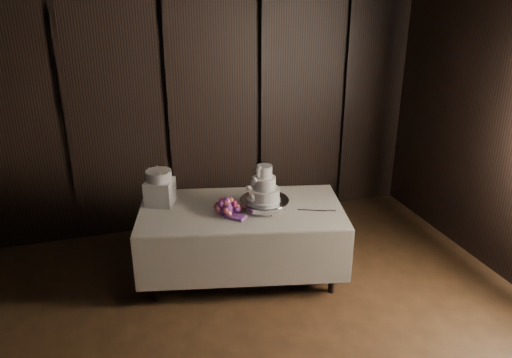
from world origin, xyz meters
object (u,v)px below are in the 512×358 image
object	(u,v)px
display_table	(242,239)
cake_stand	(264,204)
small_cake	(159,176)
wedding_cake	(262,187)
box_pedestal	(160,192)
bouquet	(227,207)

from	to	relation	value
display_table	cake_stand	bearing A→B (deg)	-3.64
display_table	cake_stand	world-z (taller)	cake_stand
display_table	small_cake	world-z (taller)	small_cake
cake_stand	small_cake	distance (m)	1.07
wedding_cake	box_pedestal	world-z (taller)	wedding_cake
small_cake	bouquet	bearing A→B (deg)	-35.74
box_pedestal	small_cake	bearing A→B (deg)	0.00
display_table	small_cake	size ratio (longest dim) A/B	8.64
box_pedestal	bouquet	bearing A→B (deg)	-35.74
bouquet	small_cake	bearing A→B (deg)	144.26
bouquet	display_table	bearing A→B (deg)	24.39
cake_stand	wedding_cake	size ratio (longest dim) A/B	1.36
small_cake	display_table	bearing A→B (deg)	-24.74
display_table	small_cake	distance (m)	1.04
wedding_cake	bouquet	bearing A→B (deg)	169.50
cake_stand	wedding_cake	distance (m)	0.19
cake_stand	box_pedestal	distance (m)	1.04
wedding_cake	small_cake	world-z (taller)	wedding_cake
wedding_cake	bouquet	xyz separation A→B (m)	(-0.35, 0.00, -0.16)
cake_stand	small_cake	xyz separation A→B (m)	(-0.96, 0.40, 0.26)
cake_stand	wedding_cake	xyz separation A→B (m)	(-0.03, -0.01, 0.19)
display_table	box_pedestal	xyz separation A→B (m)	(-0.74, 0.34, 0.47)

